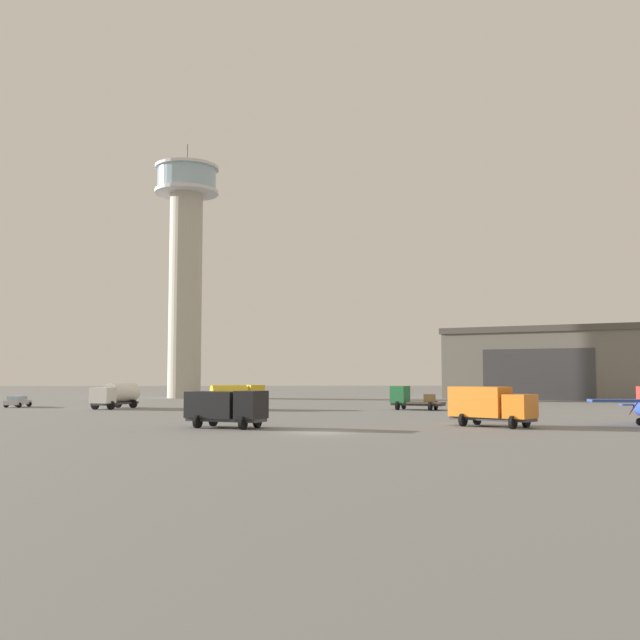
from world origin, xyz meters
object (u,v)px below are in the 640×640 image
truck_flatbed_green (409,398)px  truck_fuel_tanker_white (116,394)px  truck_box_orange (490,405)px  truck_fuel_tanker_yellow (237,395)px  car_silver (18,401)px  traffic_cone_near_left (191,417)px  control_tower (186,259)px  truck_box_black (226,407)px

truck_flatbed_green → truck_fuel_tanker_white: size_ratio=0.87×
truck_box_orange → truck_fuel_tanker_yellow: size_ratio=1.00×
truck_box_orange → car_silver: size_ratio=1.48×
truck_fuel_tanker_white → traffic_cone_near_left: truck_fuel_tanker_white is taller
control_tower → truck_box_black: (11.98, -69.28, -22.31)m
truck_box_orange → traffic_cone_near_left: 25.91m
truck_box_orange → traffic_cone_near_left: (-24.14, 9.30, -1.44)m
truck_box_black → truck_fuel_tanker_yellow: bearing=119.0°
control_tower → truck_flatbed_green: (30.93, -42.42, -22.62)m
truck_box_black → car_silver: 45.75m
truck_fuel_tanker_white → truck_box_black: bearing=47.7°
truck_box_black → truck_fuel_tanker_white: bearing=143.0°
truck_flatbed_green → traffic_cone_near_left: size_ratio=11.71×
truck_fuel_tanker_white → traffic_cone_near_left: 25.01m
truck_fuel_tanker_yellow → car_silver: size_ratio=1.48×
truck_fuel_tanker_white → car_silver: 13.72m
truck_fuel_tanker_white → truck_fuel_tanker_yellow: (14.41, -3.75, -0.03)m
traffic_cone_near_left → truck_flatbed_green: bearing=37.5°
control_tower → traffic_cone_near_left: control_tower is taller
control_tower → car_silver: size_ratio=10.29×
truck_flatbed_green → truck_box_orange: size_ratio=1.00×
control_tower → truck_fuel_tanker_white: bearing=-94.8°
truck_box_black → traffic_cone_near_left: (-3.76, 9.42, -1.34)m
truck_fuel_tanker_white → control_tower: bearing=-162.6°
truck_fuel_tanker_white → truck_fuel_tanker_yellow: truck_fuel_tanker_white is taller
truck_flatbed_green → truck_fuel_tanker_white: 34.41m
truck_box_black → truck_fuel_tanker_yellow: size_ratio=1.02×
control_tower → truck_flatbed_green: control_tower is taller
truck_fuel_tanker_white → truck_box_orange: (35.50, -31.54, 0.04)m
control_tower → truck_flatbed_green: size_ratio=6.95×
truck_flatbed_green → car_silver: 47.91m
control_tower → truck_box_orange: size_ratio=6.96×
car_silver → control_tower: bearing=-19.7°
truck_flatbed_green → car_silver: (-47.00, 9.28, -0.56)m
truck_box_black → truck_fuel_tanker_yellow: truck_fuel_tanker_yellow is taller
truck_fuel_tanker_yellow → truck_fuel_tanker_white: bearing=147.8°
traffic_cone_near_left → car_silver: bearing=132.3°
car_silver → truck_flatbed_green: bearing=-95.0°
truck_box_orange → truck_fuel_tanker_white: bearing=-176.3°
car_silver → truck_box_orange: bearing=-120.4°
truck_flatbed_green → truck_fuel_tanker_white: bearing=20.9°
truck_flatbed_green → truck_box_orange: 26.78m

